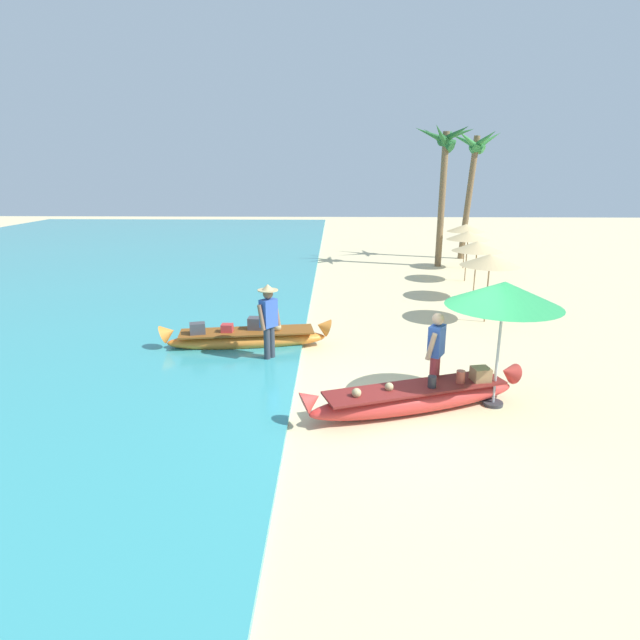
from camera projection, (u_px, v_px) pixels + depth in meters
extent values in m
plane|color=beige|center=(421.00, 411.00, 8.98)|extent=(80.00, 80.00, 0.00)
ellipsoid|color=red|center=(415.00, 399.00, 8.91)|extent=(3.90, 1.91, 0.45)
cone|color=red|center=(508.00, 372.00, 9.39)|extent=(0.50, 0.50, 0.46)
cone|color=red|center=(311.00, 400.00, 8.27)|extent=(0.50, 0.50, 0.46)
cube|color=maroon|center=(416.00, 388.00, 8.84)|extent=(3.31, 1.72, 0.04)
sphere|color=tan|center=(356.00, 393.00, 8.44)|extent=(0.16, 0.16, 0.16)
sphere|color=tan|center=(389.00, 387.00, 8.69)|extent=(0.15, 0.15, 0.15)
cylinder|color=#2D2D33|center=(432.00, 382.00, 8.79)|extent=(0.15, 0.15, 0.23)
cylinder|color=#B74C38|center=(461.00, 377.00, 8.98)|extent=(0.16, 0.16, 0.24)
cube|color=#9E754C|center=(481.00, 375.00, 9.07)|extent=(0.35, 0.34, 0.26)
ellipsoid|color=orange|center=(247.00, 340.00, 12.09)|extent=(3.79, 1.31, 0.43)
cone|color=orange|center=(323.00, 326.00, 12.25)|extent=(0.48, 0.50, 0.50)
cone|color=orange|center=(168.00, 332.00, 11.79)|extent=(0.48, 0.50, 0.50)
cube|color=brown|center=(247.00, 331.00, 12.03)|extent=(3.21, 1.23, 0.04)
cube|color=#424247|center=(197.00, 329.00, 11.76)|extent=(0.40, 0.34, 0.28)
cube|color=#B73333|center=(227.00, 328.00, 11.92)|extent=(0.26, 0.23, 0.21)
cube|color=#424247|center=(255.00, 324.00, 12.12)|extent=(0.34, 0.30, 0.30)
sphere|color=tan|center=(277.00, 327.00, 12.03)|extent=(0.20, 0.20, 0.20)
cylinder|color=#333842|center=(272.00, 344.00, 11.22)|extent=(0.14, 0.14, 0.82)
cylinder|color=#333842|center=(267.00, 345.00, 11.12)|extent=(0.14, 0.14, 0.82)
cube|color=#3356B2|center=(268.00, 313.00, 10.97)|extent=(0.40, 0.42, 0.61)
cylinder|color=brown|center=(277.00, 313.00, 11.14)|extent=(0.21, 0.20, 0.56)
cylinder|color=brown|center=(261.00, 318.00, 10.81)|extent=(0.21, 0.20, 0.56)
sphere|color=brown|center=(268.00, 294.00, 10.85)|extent=(0.22, 0.22, 0.22)
cylinder|color=tan|center=(268.00, 290.00, 10.83)|extent=(0.44, 0.44, 0.02)
cone|color=tan|center=(268.00, 287.00, 10.81)|extent=(0.26, 0.26, 0.12)
cylinder|color=#B2383D|center=(433.00, 379.00, 9.28)|extent=(0.14, 0.14, 0.86)
cylinder|color=#B2383D|center=(435.00, 376.00, 9.39)|extent=(0.14, 0.14, 0.86)
cube|color=#3356B2|center=(437.00, 341.00, 9.14)|extent=(0.37, 0.42, 0.56)
cylinder|color=tan|center=(431.00, 347.00, 8.97)|extent=(0.21, 0.17, 0.51)
cylinder|color=tan|center=(439.00, 340.00, 9.35)|extent=(0.21, 0.17, 0.51)
sphere|color=tan|center=(438.00, 319.00, 9.02)|extent=(0.22, 0.22, 0.22)
cylinder|color=#B7B7BC|center=(499.00, 346.00, 8.89)|extent=(0.05, 0.05, 2.26)
cone|color=#28934C|center=(504.00, 294.00, 8.63)|extent=(1.96, 1.96, 0.43)
cylinder|color=#333338|center=(493.00, 403.00, 9.20)|extent=(0.36, 0.36, 0.06)
cylinder|color=#8E6B47|center=(487.00, 289.00, 14.06)|extent=(0.04, 0.04, 1.90)
cone|color=tan|center=(490.00, 260.00, 13.84)|extent=(1.60, 1.60, 0.32)
cylinder|color=#8E6B47|center=(475.00, 271.00, 16.60)|extent=(0.04, 0.04, 1.90)
cone|color=tan|center=(477.00, 246.00, 16.38)|extent=(1.60, 1.60, 0.32)
cylinder|color=#8E6B47|center=(466.00, 256.00, 19.39)|extent=(0.04, 0.04, 1.90)
cone|color=tan|center=(468.00, 235.00, 19.16)|extent=(1.60, 1.60, 0.32)
cylinder|color=#8E6B47|center=(465.00, 247.00, 21.97)|extent=(0.04, 0.04, 1.90)
cone|color=tan|center=(466.00, 228.00, 21.74)|extent=(1.60, 1.60, 0.32)
cylinder|color=brown|center=(442.00, 201.00, 21.93)|extent=(0.31, 0.28, 5.67)
cone|color=#23602D|center=(456.00, 134.00, 21.15)|extent=(1.53, 0.39, 0.75)
cone|color=#23602D|center=(449.00, 136.00, 21.54)|extent=(0.96, 1.56, 0.87)
cone|color=#23602D|center=(437.00, 138.00, 21.58)|extent=(1.34, 1.61, 1.13)
cone|color=#23602D|center=(435.00, 136.00, 21.17)|extent=(1.82, 0.47, 0.99)
cone|color=#23602D|center=(442.00, 137.00, 20.77)|extent=(1.25, 1.84, 1.20)
cone|color=#23602D|center=(454.00, 134.00, 20.74)|extent=(1.14, 1.80, 0.86)
cylinder|color=brown|center=(468.00, 199.00, 23.96)|extent=(0.62, 0.28, 5.65)
cone|color=#337F3D|center=(486.00, 142.00, 23.24)|extent=(1.50, 0.43, 1.11)
cone|color=#337F3D|center=(477.00, 141.00, 23.62)|extent=(0.74, 1.60, 1.03)
cone|color=#337F3D|center=(466.00, 141.00, 23.53)|extent=(1.70, 1.38, 1.08)
cone|color=#337F3D|center=(470.00, 141.00, 22.95)|extent=(1.66, 1.36, 1.12)
cone|color=#337F3D|center=(484.00, 140.00, 22.81)|extent=(1.03, 1.67, 1.01)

